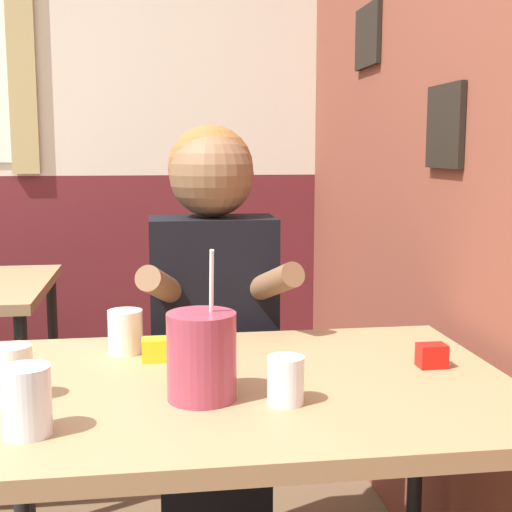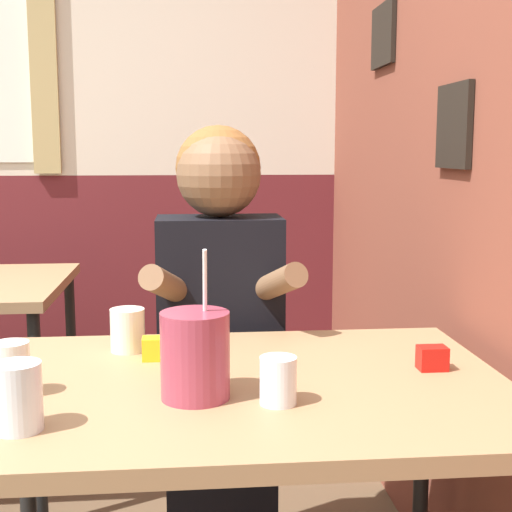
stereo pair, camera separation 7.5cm
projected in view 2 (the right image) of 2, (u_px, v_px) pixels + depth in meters
The scene contains 11 objects.
brick_wall_right at pixel (417, 107), 2.25m from camera, with size 0.08×4.25×2.70m.
back_wall at pixel (74, 119), 3.27m from camera, with size 5.39×0.09×2.70m.
main_table at pixel (239, 413), 1.44m from camera, with size 1.09×0.77×0.76m.
person_seated at pixel (220, 337), 1.98m from camera, with size 0.42×0.42×1.28m.
cocktail_pitcher at pixel (195, 355), 1.32m from camera, with size 0.13×0.13×0.28m.
glass_near_pitcher at pixel (278, 380), 1.30m from camera, with size 0.07×0.07×0.09m.
glass_center at pixel (11, 369), 1.34m from camera, with size 0.07×0.07×0.10m.
glass_far_side at pixel (128, 330), 1.64m from camera, with size 0.08×0.08×0.10m.
glass_by_brick at pixel (18, 397), 1.17m from camera, with size 0.08×0.08×0.11m.
condiment_ketchup at pixel (432, 358), 1.50m from camera, with size 0.06×0.04×0.05m.
condiment_mustard at pixel (156, 349), 1.57m from camera, with size 0.06×0.04×0.05m.
Camera 2 is at (0.50, -1.12, 1.22)m, focal length 50.00 mm.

